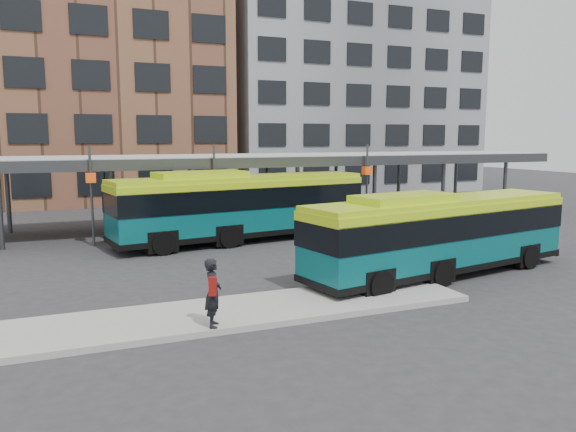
# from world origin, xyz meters

# --- Properties ---
(ground) EXTENTS (120.00, 120.00, 0.00)m
(ground) POSITION_xyz_m (0.00, 0.00, 0.00)
(ground) COLOR #28282B
(ground) RESTS_ON ground
(boarding_island) EXTENTS (14.00, 3.00, 0.18)m
(boarding_island) POSITION_xyz_m (-5.50, -3.00, 0.09)
(boarding_island) COLOR gray
(boarding_island) RESTS_ON ground
(canopy) EXTENTS (40.00, 6.53, 4.80)m
(canopy) POSITION_xyz_m (-0.06, 12.87, 3.91)
(canopy) COLOR #999B9E
(canopy) RESTS_ON ground
(building_brick) EXTENTS (26.00, 14.00, 22.00)m
(building_brick) POSITION_xyz_m (-10.00, 32.00, 11.00)
(building_brick) COLOR brown
(building_brick) RESTS_ON ground
(building_grey) EXTENTS (24.00, 14.00, 20.00)m
(building_grey) POSITION_xyz_m (16.00, 32.00, 10.00)
(building_grey) COLOR slate
(building_grey) RESTS_ON ground
(bus_front) EXTENTS (11.86, 4.51, 3.20)m
(bus_front) POSITION_xyz_m (2.74, -1.32, 1.67)
(bus_front) COLOR #074E52
(bus_front) RESTS_ON ground
(bus_rear) EXTENTS (13.25, 4.66, 3.58)m
(bus_rear) POSITION_xyz_m (-2.04, 8.34, 1.86)
(bus_rear) COLOR #074E52
(bus_rear) RESTS_ON ground
(pedestrian) EXTENTS (0.62, 0.78, 1.86)m
(pedestrian) POSITION_xyz_m (-6.78, -4.21, 1.12)
(pedestrian) COLOR black
(pedestrian) RESTS_ON boarding_island
(bike_rack) EXTENTS (4.62, 1.47, 1.08)m
(bike_rack) POSITION_xyz_m (12.39, 12.04, 0.49)
(bike_rack) COLOR slate
(bike_rack) RESTS_ON ground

